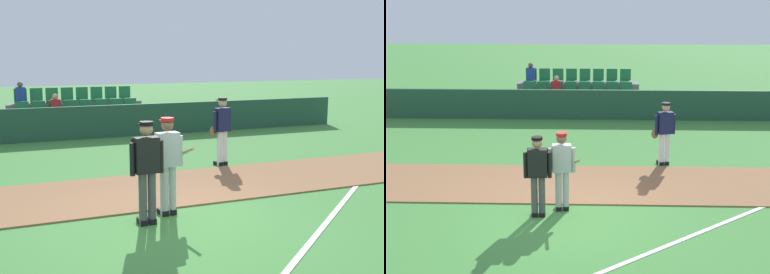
% 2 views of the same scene
% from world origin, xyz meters
% --- Properties ---
extents(ground_plane, '(80.00, 80.00, 0.00)m').
position_xyz_m(ground_plane, '(0.00, 0.00, 0.00)').
color(ground_plane, '#42843A').
extents(infield_dirt_path, '(28.00, 2.74, 0.03)m').
position_xyz_m(infield_dirt_path, '(0.00, 2.06, 0.01)').
color(infield_dirt_path, '#936642').
rests_on(infield_dirt_path, ground).
extents(foul_line_chalk, '(9.32, 7.71, 0.01)m').
position_xyz_m(foul_line_chalk, '(3.00, -0.50, 0.01)').
color(foul_line_chalk, white).
rests_on(foul_line_chalk, ground).
extents(dugout_fence, '(20.00, 0.16, 1.12)m').
position_xyz_m(dugout_fence, '(0.00, 9.13, 0.56)').
color(dugout_fence, '#234C38').
rests_on(dugout_fence, ground).
extents(stadium_bleachers, '(5.00, 2.10, 1.90)m').
position_xyz_m(stadium_bleachers, '(-0.02, 10.58, 0.49)').
color(stadium_bleachers, slate).
rests_on(stadium_bleachers, ground).
extents(batter_grey_jersey, '(0.72, 0.75, 1.76)m').
position_xyz_m(batter_grey_jersey, '(0.01, 0.40, 0.97)').
color(batter_grey_jersey, '#B2B2B2').
rests_on(batter_grey_jersey, ground).
extents(umpire_home_plate, '(0.59, 0.32, 1.76)m').
position_xyz_m(umpire_home_plate, '(-0.48, 0.07, 1.00)').
color(umpire_home_plate, '#4C4C4C').
rests_on(umpire_home_plate, ground).
extents(runner_navy_jersey, '(0.67, 0.38, 1.76)m').
position_xyz_m(runner_navy_jersey, '(2.60, 3.68, 0.96)').
color(runner_navy_jersey, white).
rests_on(runner_navy_jersey, ground).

